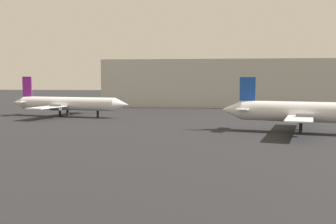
{
  "coord_description": "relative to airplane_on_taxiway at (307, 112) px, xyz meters",
  "views": [
    {
      "loc": [
        3.31,
        -8.09,
        8.55
      ],
      "look_at": [
        -2.93,
        43.67,
        4.2
      ],
      "focal_mm": 41.76,
      "sensor_mm": 36.0,
      "label": 1
    }
  ],
  "objects": [
    {
      "name": "airplane_on_taxiway",
      "position": [
        0.0,
        0.0,
        0.0
      ],
      "size": [
        28.14,
        23.33,
        8.96
      ],
      "rotation": [
        0.0,
        0.0,
        -0.24
      ],
      "color": "white",
      "rests_on": "ground_plane"
    },
    {
      "name": "airplane_distant",
      "position": [
        -48.57,
        22.19,
        -0.35
      ],
      "size": [
        30.34,
        23.03,
        9.24
      ],
      "rotation": [
        0.0,
        0.0,
        -0.19
      ],
      "color": "white",
      "rests_on": "ground_plane"
    },
    {
      "name": "terminal_building",
      "position": [
        -11.81,
        65.5,
        3.99
      ],
      "size": [
        75.57,
        25.31,
        14.69
      ],
      "primitive_type": "cube",
      "color": "#B7B7B2",
      "rests_on": "ground_plane"
    }
  ]
}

